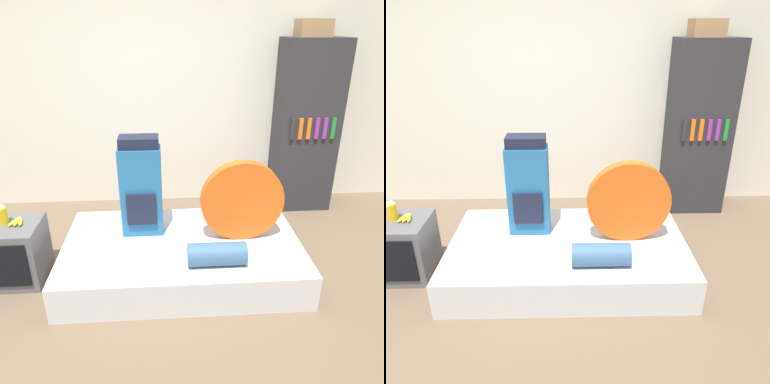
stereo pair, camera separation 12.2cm
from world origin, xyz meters
TOP-DOWN VIEW (x-y plane):
  - ground_plane at (0.00, 0.00)m, footprint 16.00×16.00m
  - wall_back at (0.00, 2.02)m, footprint 8.00×0.05m
  - bed at (0.24, 0.52)m, footprint 1.98×1.18m
  - backpack at (-0.09, 0.71)m, footprint 0.35×0.23m
  - tent_bag at (0.74, 0.55)m, footprint 0.69×0.10m
  - sleeping_roll at (0.49, 0.16)m, footprint 0.44×0.18m
  - television at (-1.16, 0.50)m, footprint 0.49×0.46m
  - canister at (-1.20, 0.54)m, footprint 0.09×0.09m
  - banana_bunch at (-1.08, 0.53)m, footprint 0.12×0.16m
  - bookshelf at (1.66, 1.74)m, footprint 0.65×0.42m
  - cardboard_box at (1.62, 1.76)m, footprint 0.32×0.26m

SIDE VIEW (x-z plane):
  - ground_plane at x=0.00m, z-range 0.00..0.00m
  - bed at x=0.24m, z-range 0.00..0.30m
  - television at x=-1.16m, z-range 0.00..0.51m
  - sleeping_roll at x=0.49m, z-range 0.30..0.48m
  - banana_bunch at x=-1.08m, z-range 0.51..0.54m
  - canister at x=-1.20m, z-range 0.51..0.66m
  - tent_bag at x=0.74m, z-range 0.30..0.99m
  - backpack at x=-0.09m, z-range 0.29..1.14m
  - bookshelf at x=1.66m, z-range 0.00..1.85m
  - wall_back at x=0.00m, z-range 0.00..2.60m
  - cardboard_box at x=1.62m, z-range 1.85..2.02m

